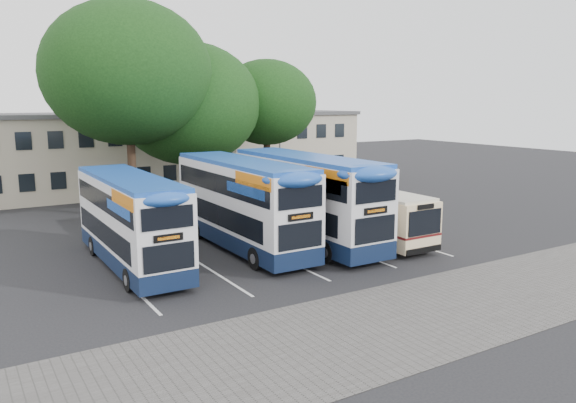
% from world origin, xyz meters
% --- Properties ---
extents(ground, '(120.00, 120.00, 0.00)m').
position_xyz_m(ground, '(0.00, 0.00, 0.00)').
color(ground, black).
rests_on(ground, ground).
extents(paving_strip, '(40.00, 6.00, 0.01)m').
position_xyz_m(paving_strip, '(-2.00, -5.00, 0.01)').
color(paving_strip, '#595654').
rests_on(paving_strip, ground).
extents(bay_lines, '(14.12, 11.00, 0.01)m').
position_xyz_m(bay_lines, '(-3.75, 5.00, 0.01)').
color(bay_lines, silver).
rests_on(bay_lines, ground).
extents(depot_building, '(32.40, 8.40, 6.20)m').
position_xyz_m(depot_building, '(0.00, 26.99, 3.15)').
color(depot_building, '#BAB295').
rests_on(depot_building, ground).
extents(lamp_post, '(0.25, 1.05, 9.06)m').
position_xyz_m(lamp_post, '(6.00, 19.97, 5.08)').
color(lamp_post, gray).
rests_on(lamp_post, ground).
extents(tree_left, '(10.08, 10.08, 13.05)m').
position_xyz_m(tree_left, '(-6.81, 16.10, 8.75)').
color(tree_left, black).
rests_on(tree_left, ground).
extents(tree_mid, '(9.58, 9.58, 11.01)m').
position_xyz_m(tree_mid, '(-2.34, 17.87, 6.93)').
color(tree_mid, black).
rests_on(tree_mid, ground).
extents(tree_right, '(7.26, 7.26, 10.10)m').
position_xyz_m(tree_right, '(3.76, 18.09, 7.00)').
color(tree_right, black).
rests_on(tree_right, ground).
extents(bus_dd_left, '(2.32, 9.58, 3.99)m').
position_xyz_m(bus_dd_left, '(-9.93, 5.65, 2.20)').
color(bus_dd_left, '#0F1C39').
rests_on(bus_dd_left, ground).
extents(bus_dd_mid, '(2.52, 10.42, 4.34)m').
position_xyz_m(bus_dd_mid, '(-4.43, 5.91, 2.39)').
color(bus_dd_mid, '#0F1C39').
rests_on(bus_dd_mid, ground).
extents(bus_dd_right, '(2.59, 10.69, 4.45)m').
position_xyz_m(bus_dd_right, '(-1.24, 5.19, 2.45)').
color(bus_dd_right, '#0F1C39').
rests_on(bus_dd_right, ground).
extents(bus_single, '(2.28, 8.97, 2.67)m').
position_xyz_m(bus_single, '(1.82, 4.53, 1.51)').
color(bus_single, beige).
rests_on(bus_single, ground).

